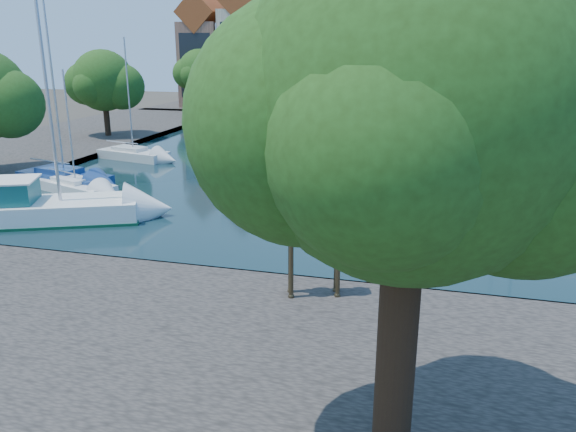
{
  "coord_description": "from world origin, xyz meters",
  "views": [
    {
      "loc": [
        7.89,
        -19.16,
        8.96
      ],
      "look_at": [
        3.0,
        -0.32,
        2.92
      ],
      "focal_mm": 35.0,
      "sensor_mm": 36.0,
      "label": 1
    }
  ],
  "objects_px": {
    "motorsailer": "(30,206)",
    "sailboat_left_a": "(76,185)",
    "giraffe_statue": "(308,227)",
    "plane_tree": "(418,119)",
    "sailboat_right_a": "(517,230)"
  },
  "relations": [
    {
      "from": "motorsailer",
      "to": "sailboat_left_a",
      "type": "xyz_separation_m",
      "value": [
        -1.42,
        5.92,
        -0.42
      ]
    },
    {
      "from": "giraffe_statue",
      "to": "motorsailer",
      "type": "bearing_deg",
      "value": 159.98
    },
    {
      "from": "plane_tree",
      "to": "motorsailer",
      "type": "height_order",
      "value": "motorsailer"
    },
    {
      "from": "motorsailer",
      "to": "sailboat_right_a",
      "type": "xyz_separation_m",
      "value": [
        23.85,
        3.17,
        -0.33
      ]
    },
    {
      "from": "sailboat_right_a",
      "to": "plane_tree",
      "type": "bearing_deg",
      "value": -104.99
    },
    {
      "from": "motorsailer",
      "to": "sailboat_right_a",
      "type": "bearing_deg",
      "value": 7.56
    },
    {
      "from": "giraffe_statue",
      "to": "sailboat_right_a",
      "type": "distance_m",
      "value": 12.22
    },
    {
      "from": "plane_tree",
      "to": "sailboat_left_a",
      "type": "height_order",
      "value": "plane_tree"
    },
    {
      "from": "motorsailer",
      "to": "sailboat_left_a",
      "type": "height_order",
      "value": "motorsailer"
    },
    {
      "from": "plane_tree",
      "to": "sailboat_left_a",
      "type": "xyz_separation_m",
      "value": [
        -20.89,
        19.12,
        -7.13
      ]
    },
    {
      "from": "giraffe_statue",
      "to": "sailboat_left_a",
      "type": "bearing_deg",
      "value": 145.91
    },
    {
      "from": "sailboat_left_a",
      "to": "motorsailer",
      "type": "bearing_deg",
      "value": -76.48
    },
    {
      "from": "giraffe_statue",
      "to": "plane_tree",
      "type": "bearing_deg",
      "value": -64.16
    },
    {
      "from": "plane_tree",
      "to": "sailboat_left_a",
      "type": "relative_size",
      "value": 1.44
    },
    {
      "from": "sailboat_right_a",
      "to": "motorsailer",
      "type": "bearing_deg",
      "value": -172.44
    }
  ]
}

